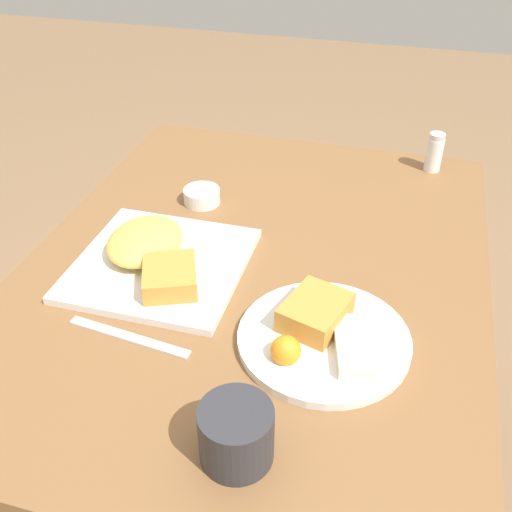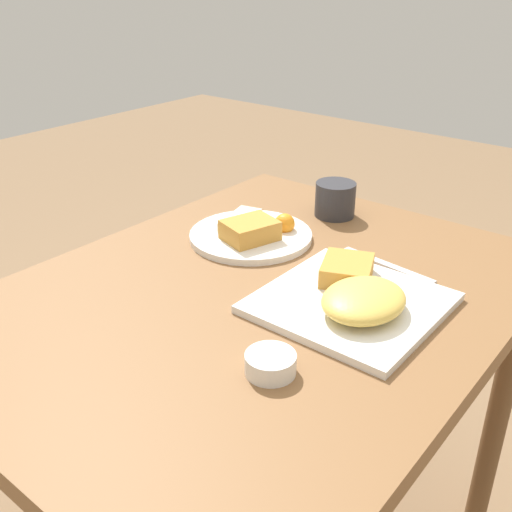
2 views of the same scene
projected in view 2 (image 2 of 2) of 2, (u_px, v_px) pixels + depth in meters
dining_table at (259, 334)px, 1.11m from camera, size 1.03×0.80×0.76m
plate_square_near at (355, 297)px, 1.00m from camera, size 0.29×0.29×0.06m
plate_oval_far at (252, 232)px, 1.25m from camera, size 0.26×0.26×0.05m
sauce_ramekin at (270, 363)px, 0.85m from camera, size 0.07×0.07×0.03m
butter_knife at (388, 265)px, 1.15m from camera, size 0.04×0.20×0.00m
coffee_mug at (335, 199)px, 1.36m from camera, size 0.09×0.09×0.08m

